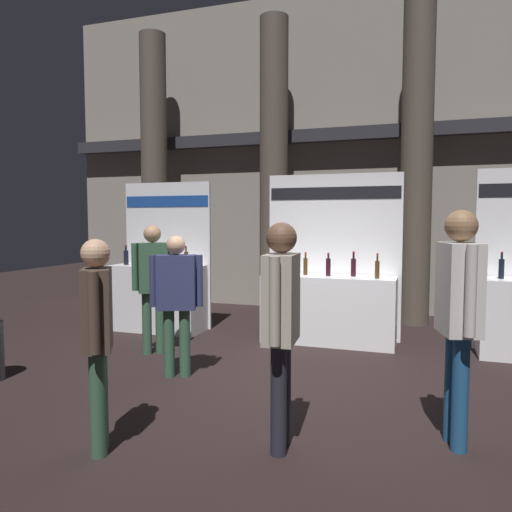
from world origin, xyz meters
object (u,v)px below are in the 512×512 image
object	(u,v)px
exhibitor_booth_1	(329,301)
exhibitor_booth_0	(159,292)
visitor_5	(176,293)
visitor_3	(459,304)
visitor_9	(153,278)
visitor_7	(281,314)
visitor_8	(97,330)

from	to	relation	value
exhibitor_booth_1	exhibitor_booth_0	bearing A→B (deg)	-178.14
exhibitor_booth_0	visitor_5	distance (m)	2.48
visitor_3	visitor_5	size ratio (longest dim) A/B	1.16
visitor_3	visitor_9	size ratio (longest dim) A/B	1.09
exhibitor_booth_0	visitor_7	size ratio (longest dim) A/B	1.36
visitor_8	visitor_9	bearing A→B (deg)	170.99
visitor_5	visitor_8	xyz separation A→B (m)	(0.30, -1.81, -0.00)
visitor_8	exhibitor_booth_1	bearing A→B (deg)	134.03
visitor_8	visitor_9	size ratio (longest dim) A/B	0.96
visitor_5	visitor_7	size ratio (longest dim) A/B	0.91
exhibitor_booth_0	visitor_5	size ratio (longest dim) A/B	1.49
exhibitor_booth_1	visitor_5	distance (m)	2.53
visitor_3	visitor_7	world-z (taller)	visitor_3
visitor_8	visitor_9	world-z (taller)	visitor_9
visitor_3	visitor_7	distance (m)	1.37
exhibitor_booth_1	visitor_8	bearing A→B (deg)	-104.80
visitor_7	visitor_8	size ratio (longest dim) A/B	1.07
visitor_7	visitor_8	xyz separation A→B (m)	(-1.30, -0.49, -0.11)
exhibitor_booth_1	visitor_8	world-z (taller)	exhibitor_booth_1
visitor_3	visitor_8	xyz separation A→B (m)	(-2.58, -0.99, -0.18)
exhibitor_booth_1	visitor_7	xyz separation A→B (m)	(0.26, -3.44, 0.45)
exhibitor_booth_0	visitor_3	size ratio (longest dim) A/B	1.29
exhibitor_booth_1	visitor_8	size ratio (longest dim) A/B	1.50
exhibitor_booth_0	visitor_7	xyz separation A→B (m)	(2.99, -3.35, 0.43)
visitor_3	visitor_7	bearing A→B (deg)	-83.36
exhibitor_booth_0	visitor_3	bearing A→B (deg)	-33.77
exhibitor_booth_0	exhibitor_booth_1	xyz separation A→B (m)	(2.73, 0.09, -0.02)
visitor_8	visitor_9	xyz separation A→B (m)	(-1.05, 2.57, 0.07)
visitor_3	visitor_9	xyz separation A→B (m)	(-3.62, 1.59, -0.11)
visitor_5	visitor_9	world-z (taller)	visitor_9
visitor_9	exhibitor_booth_0	bearing A→B (deg)	80.16
visitor_5	visitor_3	bearing A→B (deg)	142.43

